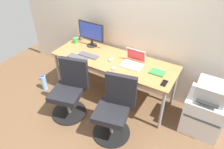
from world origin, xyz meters
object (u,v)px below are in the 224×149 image
at_px(printer, 211,91).
at_px(coffee_mug, 76,41).
at_px(open_laptop, 133,61).
at_px(office_chair_right, 115,110).
at_px(water_bottle_on_floor, 44,82).
at_px(side_cabinet, 203,113).
at_px(office_chair_left, 70,91).
at_px(desktop_monitor, 91,32).

height_order(printer, coffee_mug, coffee_mug).
relative_size(printer, open_laptop, 1.29).
relative_size(office_chair_right, printer, 2.35).
relative_size(printer, water_bottle_on_floor, 1.29).
distance_m(side_cabinet, printer, 0.41).
xyz_separation_m(office_chair_right, printer, (1.06, 0.69, 0.28)).
bearing_deg(office_chair_left, open_laptop, 45.42).
distance_m(water_bottle_on_floor, desktop_monitor, 1.25).
xyz_separation_m(desktop_monitor, open_laptop, (0.88, -0.17, -0.20)).
distance_m(desktop_monitor, open_laptop, 0.92).
distance_m(office_chair_right, water_bottle_on_floor, 1.61).
xyz_separation_m(office_chair_right, desktop_monitor, (-0.96, 0.88, 0.57)).
distance_m(side_cabinet, coffee_mug, 2.39).
height_order(office_chair_left, coffee_mug, office_chair_left).
bearing_deg(coffee_mug, side_cabinet, -3.05).
bearing_deg(desktop_monitor, water_bottle_on_floor, -131.85).
xyz_separation_m(water_bottle_on_floor, coffee_mug, (0.30, 0.63, 0.64)).
bearing_deg(side_cabinet, open_laptop, 179.20).
xyz_separation_m(office_chair_left, coffee_mug, (-0.49, 0.82, 0.36)).
bearing_deg(printer, water_bottle_on_floor, -169.24).
distance_m(side_cabinet, open_laptop, 1.25).
height_order(office_chair_right, printer, office_chair_right).
bearing_deg(office_chair_right, open_laptop, 96.47).
bearing_deg(open_laptop, printer, -0.85).
bearing_deg(desktop_monitor, office_chair_left, -78.46).
relative_size(printer, coffee_mug, 4.35).
xyz_separation_m(side_cabinet, water_bottle_on_floor, (-2.64, -0.50, -0.15)).
bearing_deg(office_chair_left, desktop_monitor, 101.54).
xyz_separation_m(office_chair_right, water_bottle_on_floor, (-1.58, 0.19, -0.28)).
height_order(desktop_monitor, coffee_mug, desktop_monitor).
bearing_deg(side_cabinet, printer, -90.00).
distance_m(office_chair_right, desktop_monitor, 1.42).
bearing_deg(coffee_mug, water_bottle_on_floor, -115.97).
bearing_deg(office_chair_left, printer, 20.65).
relative_size(office_chair_left, desktop_monitor, 1.96).
distance_m(water_bottle_on_floor, coffee_mug, 0.95).
distance_m(office_chair_left, desktop_monitor, 1.06).
height_order(office_chair_left, side_cabinet, office_chair_left).
bearing_deg(desktop_monitor, side_cabinet, -5.23).
bearing_deg(office_chair_right, side_cabinet, 33.22).
bearing_deg(water_bottle_on_floor, side_cabinet, 10.78).
height_order(office_chair_left, desktop_monitor, desktop_monitor).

